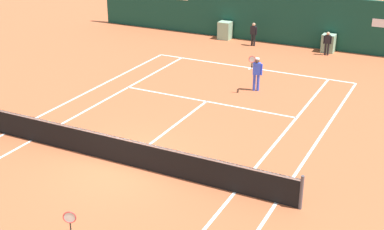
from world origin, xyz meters
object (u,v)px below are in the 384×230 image
at_px(ball_kid_centre_post, 327,42).
at_px(tennis_ball_near_service_line, 50,121).
at_px(tennis_ball_mid_court, 139,82).
at_px(player_on_baseline, 257,71).
at_px(ball_kid_left_post, 253,33).

distance_m(ball_kid_centre_post, tennis_ball_near_service_line, 16.02).
height_order(tennis_ball_mid_court, tennis_ball_near_service_line, same).
height_order(player_on_baseline, tennis_ball_mid_court, player_on_baseline).
height_order(ball_kid_centre_post, tennis_ball_near_service_line, ball_kid_centre_post).
bearing_deg(tennis_ball_near_service_line, player_on_baseline, 49.79).
distance_m(ball_kid_left_post, tennis_ball_near_service_line, 14.53).
xyz_separation_m(ball_kid_centre_post, tennis_ball_near_service_line, (-7.42, -14.18, -0.72)).
relative_size(ball_kid_left_post, tennis_ball_near_service_line, 19.98).
bearing_deg(ball_kid_centre_post, tennis_ball_mid_court, 44.64).
bearing_deg(ball_kid_centre_post, player_on_baseline, 70.97).
bearing_deg(ball_kid_centre_post, tennis_ball_near_service_line, 54.99).
distance_m(ball_kid_left_post, ball_kid_centre_post, 4.32).
height_order(ball_kid_left_post, tennis_ball_mid_court, ball_kid_left_post).
height_order(player_on_baseline, ball_kid_centre_post, player_on_baseline).
distance_m(tennis_ball_mid_court, tennis_ball_near_service_line, 5.57).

